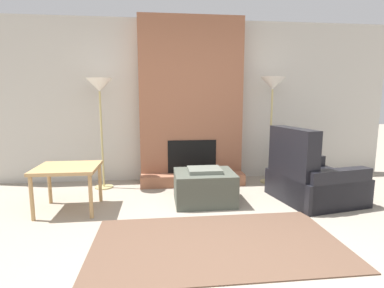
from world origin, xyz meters
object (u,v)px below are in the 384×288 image
(ottoman, at_px, (204,187))
(floor_lamp_left, at_px, (100,92))
(armchair, at_px, (310,180))
(floor_lamp_right, at_px, (272,90))
(side_table, at_px, (68,172))

(ottoman, distance_m, floor_lamp_left, 2.06)
(armchair, xyz_separation_m, floor_lamp_left, (-2.84, 0.91, 1.17))
(ottoman, height_order, floor_lamp_right, floor_lamp_right)
(floor_lamp_right, bearing_deg, side_table, -162.44)
(armchair, xyz_separation_m, side_table, (-3.09, -0.00, 0.21))
(side_table, bearing_deg, floor_lamp_right, 17.56)
(ottoman, xyz_separation_m, floor_lamp_right, (1.19, 0.82, 1.27))
(floor_lamp_left, bearing_deg, ottoman, -29.90)
(ottoman, height_order, floor_lamp_left, floor_lamp_left)
(armchair, xyz_separation_m, floor_lamp_right, (-0.21, 0.91, 1.21))
(ottoman, bearing_deg, side_table, -177.03)
(side_table, height_order, floor_lamp_left, floor_lamp_left)
(ottoman, bearing_deg, floor_lamp_right, 34.57)
(armchair, bearing_deg, floor_lamp_right, 2.46)
(floor_lamp_left, bearing_deg, armchair, -17.76)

